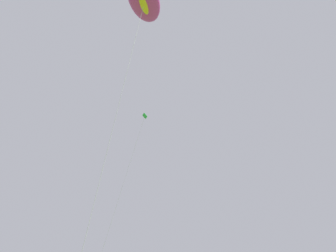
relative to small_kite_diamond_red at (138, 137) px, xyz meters
The scene contains 1 object.
small_kite_diamond_red is the anchor object (origin of this frame).
Camera 1 is at (-9.80, 1.09, 1.57)m, focal length 29.46 mm.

